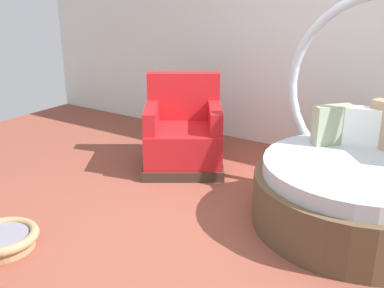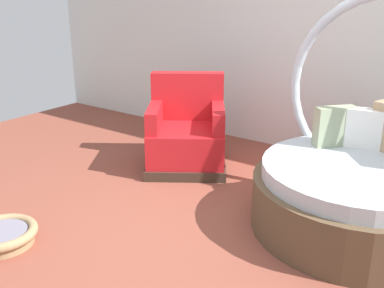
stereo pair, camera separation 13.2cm
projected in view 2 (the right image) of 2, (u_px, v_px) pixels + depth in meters
name	position (u px, v px, depth m)	size (l,w,h in m)	color
ground_plane	(196.00, 243.00, 3.36)	(8.00, 8.00, 0.02)	brown
back_wall	(328.00, 15.00, 4.67)	(8.00, 0.12, 3.02)	silver
round_daybed	(362.00, 181.00, 3.49)	(1.61, 1.61, 1.79)	brown
red_armchair	(187.00, 136.00, 4.68)	(1.11, 1.11, 0.94)	#38281E
pet_basket	(2.00, 235.00, 3.31)	(0.51, 0.51, 0.13)	#9E7F56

